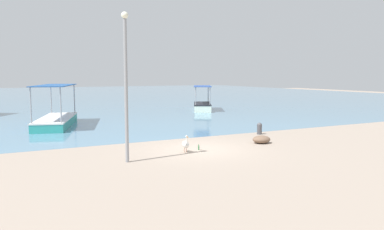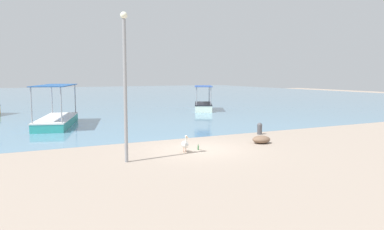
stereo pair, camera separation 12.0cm
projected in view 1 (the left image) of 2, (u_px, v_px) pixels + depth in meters
The scene contains 9 objects.
ground at pixel (199, 149), 17.50m from camera, with size 120.00×120.00×0.00m, color gray.
harbor_water at pixel (61, 96), 60.18m from camera, with size 110.00×90.00×0.00m, color #5E8AA6.
fishing_boat_outer at pixel (202, 105), 36.34m from camera, with size 3.63×5.09×2.38m.
fishing_boat_center at pixel (56, 119), 25.32m from camera, with size 3.79×7.05×2.78m.
pelican at pixel (186, 144), 16.76m from camera, with size 0.33×0.81×0.80m.
lamp_post at pixel (126, 79), 14.57m from camera, with size 0.28×0.28×5.88m.
mooring_bollard at pixel (259, 128), 21.84m from camera, with size 0.30×0.30×0.69m.
net_pile at pixel (261, 139), 19.03m from camera, with size 0.94×0.80×0.39m, color brown.
glass_bottle at pixel (199, 148), 17.33m from camera, with size 0.07×0.07×0.27m.
Camera 1 is at (-8.01, -15.26, 3.48)m, focal length 35.00 mm.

